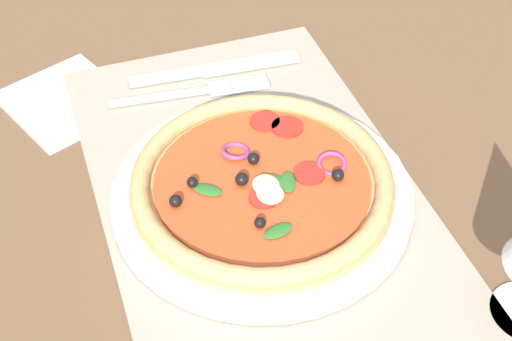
# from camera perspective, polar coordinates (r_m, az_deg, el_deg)

# --- Properties ---
(ground_plane) EXTENTS (1.90, 1.40, 0.02)m
(ground_plane) POSITION_cam_1_polar(r_m,az_deg,el_deg) (0.74, -0.19, -1.79)
(ground_plane) COLOR brown
(placemat) EXTENTS (0.48, 0.30, 0.00)m
(placemat) POSITION_cam_1_polar(r_m,az_deg,el_deg) (0.73, -0.19, -1.02)
(placemat) COLOR #A39984
(placemat) RESTS_ON ground_plane
(plate) EXTENTS (0.29, 0.29, 0.01)m
(plate) POSITION_cam_1_polar(r_m,az_deg,el_deg) (0.70, 0.22, -1.95)
(plate) COLOR white
(plate) RESTS_ON placemat
(pizza) EXTENTS (0.25, 0.25, 0.03)m
(pizza) POSITION_cam_1_polar(r_m,az_deg,el_deg) (0.69, 0.25, -0.96)
(pizza) COLOR tan
(pizza) RESTS_ON plate
(fork) EXTENTS (0.03, 0.18, 0.00)m
(fork) POSITION_cam_1_polar(r_m,az_deg,el_deg) (0.83, -4.40, 6.12)
(fork) COLOR #B2B5BA
(fork) RESTS_ON placemat
(knife) EXTENTS (0.03, 0.20, 0.01)m
(knife) POSITION_cam_1_polar(r_m,az_deg,el_deg) (0.87, -3.00, 7.82)
(knife) COLOR #B2B5BA
(knife) RESTS_ON placemat
(napkin) EXTENTS (0.17, 0.16, 0.00)m
(napkin) POSITION_cam_1_polar(r_m,az_deg,el_deg) (0.85, -14.38, 5.27)
(napkin) COLOR white
(napkin) RESTS_ON ground_plane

